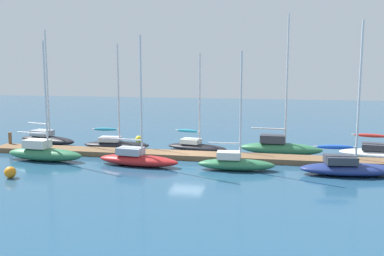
{
  "coord_description": "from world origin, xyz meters",
  "views": [
    {
      "loc": [
        6.71,
        -31.37,
        6.9
      ],
      "look_at": [
        0.0,
        2.0,
        2.0
      ],
      "focal_mm": 40.65,
      "sensor_mm": 36.0,
      "label": 1
    }
  ],
  "objects_px": {
    "sailboat_6": "(280,146)",
    "mooring_buoy_yellow": "(139,139)",
    "mooring_buoy_orange": "(10,172)",
    "sailboat_1": "(44,152)",
    "sailboat_3": "(137,158)",
    "sailboat_5": "(235,162)",
    "sailboat_0": "(47,138)",
    "sailboat_2": "(115,143)",
    "sailboat_7": "(349,167)",
    "sailboat_8": "(383,152)",
    "sailboat_4": "(196,145)"
  },
  "relations": [
    {
      "from": "sailboat_6",
      "to": "mooring_buoy_yellow",
      "type": "distance_m",
      "value": 12.75
    },
    {
      "from": "mooring_buoy_orange",
      "to": "sailboat_6",
      "type": "bearing_deg",
      "value": 32.84
    },
    {
      "from": "sailboat_1",
      "to": "sailboat_3",
      "type": "relative_size",
      "value": 0.97
    },
    {
      "from": "sailboat_1",
      "to": "sailboat_6",
      "type": "bearing_deg",
      "value": 22.16
    },
    {
      "from": "sailboat_3",
      "to": "mooring_buoy_yellow",
      "type": "bearing_deg",
      "value": 114.25
    },
    {
      "from": "sailboat_1",
      "to": "mooring_buoy_yellow",
      "type": "xyz_separation_m",
      "value": [
        4.5,
        8.37,
        -0.29
      ]
    },
    {
      "from": "sailboat_5",
      "to": "sailboat_6",
      "type": "xyz_separation_m",
      "value": [
        2.9,
        5.75,
        0.12
      ]
    },
    {
      "from": "sailboat_0",
      "to": "sailboat_1",
      "type": "distance_m",
      "value": 7.05
    },
    {
      "from": "sailboat_0",
      "to": "sailboat_2",
      "type": "bearing_deg",
      "value": 9.11
    },
    {
      "from": "sailboat_5",
      "to": "mooring_buoy_orange",
      "type": "height_order",
      "value": "sailboat_5"
    },
    {
      "from": "sailboat_6",
      "to": "sailboat_7",
      "type": "distance_m",
      "value": 7.11
    },
    {
      "from": "sailboat_6",
      "to": "mooring_buoy_orange",
      "type": "relative_size",
      "value": 14.92
    },
    {
      "from": "sailboat_8",
      "to": "sailboat_1",
      "type": "bearing_deg",
      "value": -157.24
    },
    {
      "from": "sailboat_0",
      "to": "sailboat_6",
      "type": "distance_m",
      "value": 20.26
    },
    {
      "from": "sailboat_7",
      "to": "sailboat_8",
      "type": "xyz_separation_m",
      "value": [
        3.3,
        5.69,
        -0.05
      ]
    },
    {
      "from": "sailboat_3",
      "to": "mooring_buoy_yellow",
      "type": "relative_size",
      "value": 13.61
    },
    {
      "from": "sailboat_0",
      "to": "sailboat_6",
      "type": "height_order",
      "value": "sailboat_6"
    },
    {
      "from": "sailboat_0",
      "to": "sailboat_6",
      "type": "xyz_separation_m",
      "value": [
        20.25,
        -0.63,
        0.11
      ]
    },
    {
      "from": "sailboat_3",
      "to": "mooring_buoy_orange",
      "type": "xyz_separation_m",
      "value": [
        -6.64,
        -4.78,
        -0.17
      ]
    },
    {
      "from": "sailboat_2",
      "to": "sailboat_8",
      "type": "relative_size",
      "value": 0.91
    },
    {
      "from": "sailboat_0",
      "to": "sailboat_4",
      "type": "bearing_deg",
      "value": 12.68
    },
    {
      "from": "sailboat_1",
      "to": "mooring_buoy_orange",
      "type": "relative_size",
      "value": 11.99
    },
    {
      "from": "sailboat_8",
      "to": "sailboat_0",
      "type": "bearing_deg",
      "value": -171.38
    },
    {
      "from": "sailboat_0",
      "to": "sailboat_1",
      "type": "relative_size",
      "value": 1.15
    },
    {
      "from": "sailboat_1",
      "to": "sailboat_0",
      "type": "bearing_deg",
      "value": 121.93
    },
    {
      "from": "sailboat_7",
      "to": "mooring_buoy_orange",
      "type": "bearing_deg",
      "value": -172.8
    },
    {
      "from": "sailboat_2",
      "to": "mooring_buoy_yellow",
      "type": "distance_m",
      "value": 2.99
    },
    {
      "from": "sailboat_2",
      "to": "mooring_buoy_orange",
      "type": "relative_size",
      "value": 12.05
    },
    {
      "from": "sailboat_1",
      "to": "mooring_buoy_yellow",
      "type": "distance_m",
      "value": 9.51
    },
    {
      "from": "sailboat_0",
      "to": "sailboat_8",
      "type": "bearing_deg",
      "value": 13.06
    },
    {
      "from": "sailboat_5",
      "to": "mooring_buoy_yellow",
      "type": "xyz_separation_m",
      "value": [
        -9.54,
        8.53,
        -0.2
      ]
    },
    {
      "from": "sailboat_2",
      "to": "mooring_buoy_orange",
      "type": "xyz_separation_m",
      "value": [
        -2.76,
        -10.58,
        -0.12
      ]
    },
    {
      "from": "sailboat_1",
      "to": "sailboat_7",
      "type": "bearing_deg",
      "value": 3.72
    },
    {
      "from": "sailboat_2",
      "to": "sailboat_6",
      "type": "bearing_deg",
      "value": -3.36
    },
    {
      "from": "sailboat_8",
      "to": "sailboat_2",
      "type": "bearing_deg",
      "value": -170.14
    },
    {
      "from": "sailboat_4",
      "to": "sailboat_8",
      "type": "height_order",
      "value": "sailboat_8"
    },
    {
      "from": "sailboat_5",
      "to": "sailboat_8",
      "type": "relative_size",
      "value": 0.82
    },
    {
      "from": "sailboat_3",
      "to": "sailboat_8",
      "type": "relative_size",
      "value": 0.93
    },
    {
      "from": "sailboat_3",
      "to": "sailboat_4",
      "type": "bearing_deg",
      "value": 70.2
    },
    {
      "from": "sailboat_3",
      "to": "sailboat_2",
      "type": "bearing_deg",
      "value": 130.38
    },
    {
      "from": "sailboat_5",
      "to": "sailboat_7",
      "type": "height_order",
      "value": "sailboat_7"
    },
    {
      "from": "sailboat_5",
      "to": "sailboat_6",
      "type": "bearing_deg",
      "value": 60.0
    },
    {
      "from": "sailboat_7",
      "to": "sailboat_1",
      "type": "bearing_deg",
      "value": 173.69
    },
    {
      "from": "sailboat_1",
      "to": "sailboat_3",
      "type": "xyz_separation_m",
      "value": [
        7.22,
        -0.18,
        -0.09
      ]
    },
    {
      "from": "sailboat_7",
      "to": "mooring_buoy_yellow",
      "type": "xyz_separation_m",
      "value": [
        -16.74,
        8.43,
        -0.22
      ]
    },
    {
      "from": "sailboat_0",
      "to": "mooring_buoy_orange",
      "type": "height_order",
      "value": "sailboat_0"
    },
    {
      "from": "sailboat_4",
      "to": "sailboat_7",
      "type": "distance_m",
      "value": 12.51
    },
    {
      "from": "sailboat_1",
      "to": "sailboat_7",
      "type": "relative_size",
      "value": 0.9
    },
    {
      "from": "sailboat_3",
      "to": "sailboat_5",
      "type": "relative_size",
      "value": 1.14
    },
    {
      "from": "sailboat_0",
      "to": "sailboat_7",
      "type": "distance_m",
      "value": 25.34
    }
  ]
}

